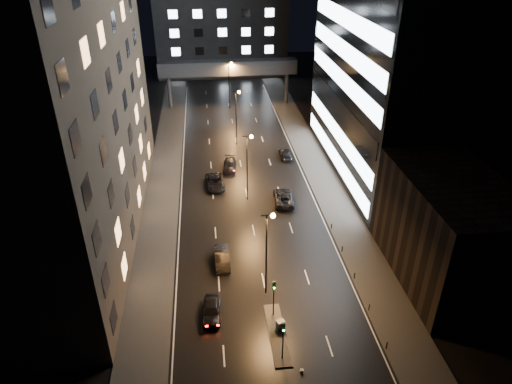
{
  "coord_description": "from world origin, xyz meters",
  "views": [
    {
      "loc": [
        -5.4,
        -29.22,
        34.14
      ],
      "look_at": [
        0.68,
        23.09,
        4.0
      ],
      "focal_mm": 32.0,
      "sensor_mm": 36.0,
      "label": 1
    }
  ],
  "objects_px": {
    "car_away_c": "(215,182)",
    "utility_cabinet": "(280,325)",
    "car_toward_a": "(283,197)",
    "car_away_d": "(230,165)",
    "car_away_a": "(212,310)",
    "car_toward_b": "(285,154)",
    "car_away_b": "(222,258)"
  },
  "relations": [
    {
      "from": "car_away_b",
      "to": "car_away_a",
      "type": "bearing_deg",
      "value": -101.37
    },
    {
      "from": "car_toward_a",
      "to": "car_toward_b",
      "type": "relative_size",
      "value": 1.25
    },
    {
      "from": "car_away_c",
      "to": "car_toward_b",
      "type": "distance_m",
      "value": 15.49
    },
    {
      "from": "car_away_d",
      "to": "car_toward_b",
      "type": "xyz_separation_m",
      "value": [
        9.9,
        3.44,
        -0.07
      ]
    },
    {
      "from": "car_away_d",
      "to": "car_toward_a",
      "type": "xyz_separation_m",
      "value": [
        7.03,
        -11.47,
        0.07
      ]
    },
    {
      "from": "car_away_b",
      "to": "car_away_d",
      "type": "relative_size",
      "value": 0.96
    },
    {
      "from": "utility_cabinet",
      "to": "car_toward_a",
      "type": "bearing_deg",
      "value": 59.18
    },
    {
      "from": "car_away_a",
      "to": "car_toward_b",
      "type": "bearing_deg",
      "value": 72.02
    },
    {
      "from": "car_toward_a",
      "to": "utility_cabinet",
      "type": "relative_size",
      "value": 5.21
    },
    {
      "from": "car_toward_a",
      "to": "car_toward_b",
      "type": "height_order",
      "value": "car_toward_a"
    },
    {
      "from": "car_away_b",
      "to": "car_toward_a",
      "type": "bearing_deg",
      "value": 52.59
    },
    {
      "from": "car_away_c",
      "to": "car_toward_a",
      "type": "height_order",
      "value": "car_toward_a"
    },
    {
      "from": "car_away_b",
      "to": "car_toward_b",
      "type": "height_order",
      "value": "car_away_b"
    },
    {
      "from": "car_away_d",
      "to": "car_toward_a",
      "type": "height_order",
      "value": "car_toward_a"
    },
    {
      "from": "car_away_d",
      "to": "utility_cabinet",
      "type": "distance_m",
      "value": 35.71
    },
    {
      "from": "car_away_c",
      "to": "car_away_d",
      "type": "bearing_deg",
      "value": 59.33
    },
    {
      "from": "car_away_c",
      "to": "car_toward_b",
      "type": "relative_size",
      "value": 1.22
    },
    {
      "from": "car_toward_a",
      "to": "car_away_d",
      "type": "bearing_deg",
      "value": -54.2
    },
    {
      "from": "car_away_c",
      "to": "car_toward_a",
      "type": "bearing_deg",
      "value": -36.87
    },
    {
      "from": "car_away_d",
      "to": "car_away_b",
      "type": "bearing_deg",
      "value": -89.69
    },
    {
      "from": "car_away_c",
      "to": "car_toward_a",
      "type": "distance_m",
      "value": 11.25
    },
    {
      "from": "utility_cabinet",
      "to": "car_away_b",
      "type": "bearing_deg",
      "value": 94.41
    },
    {
      "from": "car_toward_a",
      "to": "car_toward_b",
      "type": "distance_m",
      "value": 15.19
    },
    {
      "from": "car_away_c",
      "to": "utility_cabinet",
      "type": "height_order",
      "value": "car_away_c"
    },
    {
      "from": "car_away_b",
      "to": "utility_cabinet",
      "type": "relative_size",
      "value": 4.39
    },
    {
      "from": "car_toward_b",
      "to": "car_away_b",
      "type": "bearing_deg",
      "value": 66.84
    },
    {
      "from": "car_away_d",
      "to": "car_toward_b",
      "type": "distance_m",
      "value": 10.48
    },
    {
      "from": "car_away_d",
      "to": "utility_cabinet",
      "type": "height_order",
      "value": "car_away_d"
    },
    {
      "from": "car_toward_a",
      "to": "utility_cabinet",
      "type": "bearing_deg",
      "value": 84.01
    },
    {
      "from": "car_away_a",
      "to": "car_away_c",
      "type": "height_order",
      "value": "car_away_c"
    },
    {
      "from": "car_away_a",
      "to": "utility_cabinet",
      "type": "xyz_separation_m",
      "value": [
        6.63,
        -2.77,
        -0.05
      ]
    },
    {
      "from": "car_away_b",
      "to": "utility_cabinet",
      "type": "height_order",
      "value": "car_away_b"
    }
  ]
}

